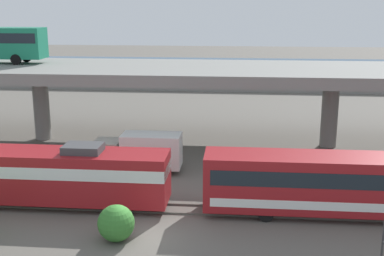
{
  "coord_description": "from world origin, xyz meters",
  "views": [
    {
      "loc": [
        5.24,
        -25.83,
        12.9
      ],
      "look_at": [
        1.4,
        15.23,
        2.61
      ],
      "focal_mm": 47.05,
      "sensor_mm": 36.0,
      "label": 1
    }
  ],
  "objects_px": {
    "parked_car_0": "(308,70)",
    "parked_car_1": "(161,71)",
    "train_locomotive": "(30,173)",
    "parked_car_2": "(251,69)",
    "parked_car_4": "(302,72)",
    "parked_car_7": "(274,72)",
    "service_truck_east": "(141,151)",
    "parked_car_3": "(89,69)",
    "train_coach_lead": "(383,184)",
    "parked_car_6": "(336,73)",
    "parked_car_5": "(69,67)"
  },
  "relations": [
    {
      "from": "train_coach_lead",
      "to": "parked_car_4",
      "type": "xyz_separation_m",
      "value": [
        0.99,
        50.3,
        0.15
      ]
    },
    {
      "from": "parked_car_3",
      "to": "parked_car_4",
      "type": "relative_size",
      "value": 1.12
    },
    {
      "from": "train_coach_lead",
      "to": "parked_car_2",
      "type": "relative_size",
      "value": 4.66
    },
    {
      "from": "parked_car_1",
      "to": "parked_car_3",
      "type": "height_order",
      "value": "same"
    },
    {
      "from": "parked_car_3",
      "to": "parked_car_7",
      "type": "xyz_separation_m",
      "value": [
        30.02,
        -0.61,
        -0.0
      ]
    },
    {
      "from": "train_locomotive",
      "to": "parked_car_5",
      "type": "distance_m",
      "value": 55.1
    },
    {
      "from": "train_locomotive",
      "to": "parked_car_7",
      "type": "height_order",
      "value": "train_locomotive"
    },
    {
      "from": "parked_car_2",
      "to": "parked_car_4",
      "type": "relative_size",
      "value": 1.14
    },
    {
      "from": "service_truck_east",
      "to": "parked_car_2",
      "type": "xyz_separation_m",
      "value": [
        9.43,
        45.7,
        0.68
      ]
    },
    {
      "from": "parked_car_2",
      "to": "parked_car_7",
      "type": "bearing_deg",
      "value": 139.42
    },
    {
      "from": "parked_car_5",
      "to": "parked_car_1",
      "type": "bearing_deg",
      "value": -11.12
    },
    {
      "from": "parked_car_7",
      "to": "service_truck_east",
      "type": "bearing_deg",
      "value": 73.1
    },
    {
      "from": "parked_car_1",
      "to": "parked_car_6",
      "type": "bearing_deg",
      "value": 179.55
    },
    {
      "from": "parked_car_0",
      "to": "parked_car_1",
      "type": "relative_size",
      "value": 0.92
    },
    {
      "from": "parked_car_0",
      "to": "parked_car_6",
      "type": "relative_size",
      "value": 0.96
    },
    {
      "from": "parked_car_0",
      "to": "train_locomotive",
      "type": "bearing_deg",
      "value": 65.06
    },
    {
      "from": "parked_car_3",
      "to": "parked_car_7",
      "type": "relative_size",
      "value": 1.05
    },
    {
      "from": "parked_car_3",
      "to": "parked_car_6",
      "type": "distance_m",
      "value": 39.59
    },
    {
      "from": "service_truck_east",
      "to": "parked_car_3",
      "type": "relative_size",
      "value": 1.47
    },
    {
      "from": "parked_car_4",
      "to": "parked_car_1",
      "type": "bearing_deg",
      "value": -178.63
    },
    {
      "from": "train_coach_lead",
      "to": "parked_car_1",
      "type": "height_order",
      "value": "train_coach_lead"
    },
    {
      "from": "parked_car_4",
      "to": "parked_car_5",
      "type": "height_order",
      "value": "same"
    },
    {
      "from": "parked_car_0",
      "to": "parked_car_1",
      "type": "height_order",
      "value": "same"
    },
    {
      "from": "train_coach_lead",
      "to": "parked_car_5",
      "type": "height_order",
      "value": "train_coach_lead"
    },
    {
      "from": "parked_car_4",
      "to": "parked_car_7",
      "type": "height_order",
      "value": "same"
    },
    {
      "from": "train_locomotive",
      "to": "parked_car_2",
      "type": "relative_size",
      "value": 3.74
    },
    {
      "from": "parked_car_2",
      "to": "parked_car_3",
      "type": "xyz_separation_m",
      "value": [
        -26.49,
        -2.41,
        -0.0
      ]
    },
    {
      "from": "train_coach_lead",
      "to": "parked_car_7",
      "type": "relative_size",
      "value": 4.97
    },
    {
      "from": "train_locomotive",
      "to": "parked_car_4",
      "type": "bearing_deg",
      "value": -114.85
    },
    {
      "from": "train_coach_lead",
      "to": "service_truck_east",
      "type": "relative_size",
      "value": 3.22
    },
    {
      "from": "train_locomotive",
      "to": "parked_car_2",
      "type": "height_order",
      "value": "train_locomotive"
    },
    {
      "from": "service_truck_east",
      "to": "parked_car_3",
      "type": "height_order",
      "value": "parked_car_3"
    },
    {
      "from": "service_truck_east",
      "to": "parked_car_6",
      "type": "height_order",
      "value": "parked_car_6"
    },
    {
      "from": "parked_car_1",
      "to": "train_coach_lead",
      "type": "bearing_deg",
      "value": 113.26
    },
    {
      "from": "parked_car_2",
      "to": "parked_car_3",
      "type": "bearing_deg",
      "value": 5.2
    },
    {
      "from": "parked_car_5",
      "to": "parked_car_7",
      "type": "relative_size",
      "value": 1.07
    },
    {
      "from": "parked_car_0",
      "to": "parked_car_4",
      "type": "distance_m",
      "value": 2.63
    },
    {
      "from": "train_coach_lead",
      "to": "parked_car_7",
      "type": "bearing_deg",
      "value": -86.01
    },
    {
      "from": "parked_car_3",
      "to": "train_coach_lead",
      "type": "bearing_deg",
      "value": -56.47
    },
    {
      "from": "train_locomotive",
      "to": "parked_car_6",
      "type": "distance_m",
      "value": 57.09
    },
    {
      "from": "train_coach_lead",
      "to": "parked_car_4",
      "type": "height_order",
      "value": "train_coach_lead"
    },
    {
      "from": "parked_car_7",
      "to": "parked_car_2",
      "type": "bearing_deg",
      "value": -40.58
    },
    {
      "from": "parked_car_1",
      "to": "parked_car_5",
      "type": "xyz_separation_m",
      "value": [
        -16.18,
        3.18,
        0.0
      ]
    },
    {
      "from": "parked_car_6",
      "to": "parked_car_2",
      "type": "bearing_deg",
      "value": 165.27
    },
    {
      "from": "parked_car_3",
      "to": "parked_car_6",
      "type": "bearing_deg",
      "value": -1.49
    },
    {
      "from": "service_truck_east",
      "to": "train_coach_lead",
      "type": "bearing_deg",
      "value": 156.12
    },
    {
      "from": "parked_car_7",
      "to": "parked_car_1",
      "type": "bearing_deg",
      "value": 0.64
    },
    {
      "from": "train_coach_lead",
      "to": "parked_car_7",
      "type": "height_order",
      "value": "train_coach_lead"
    },
    {
      "from": "parked_car_0",
      "to": "parked_car_7",
      "type": "distance_m",
      "value": 6.27
    },
    {
      "from": "train_coach_lead",
      "to": "parked_car_1",
      "type": "xyz_separation_m",
      "value": [
        -21.39,
        49.76,
        0.15
      ]
    }
  ]
}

